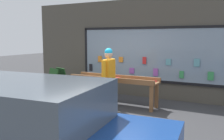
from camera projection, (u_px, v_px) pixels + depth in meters
name	position (u px, v px, depth m)	size (l,w,h in m)	color
ground_plane	(97.00, 113.00, 6.69)	(40.00, 40.00, 0.00)	#38383A
shopfront_facade	(135.00, 49.00, 8.54)	(7.97, 0.29, 3.28)	#4C473D
display_table_main	(114.00, 81.00, 7.46)	(2.72, 0.61, 0.87)	brown
person_browsing	(109.00, 74.00, 6.81)	(0.27, 0.67, 1.72)	#4C382D
small_dog	(91.00, 101.00, 6.83)	(0.24, 0.56, 0.43)	white
sandwich_board_sign	(58.00, 83.00, 8.38)	(0.77, 0.84, 0.99)	#193F19
parked_car	(17.00, 128.00, 3.51)	(4.50, 2.21, 1.41)	navy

